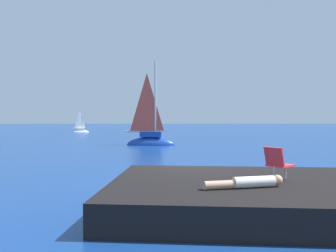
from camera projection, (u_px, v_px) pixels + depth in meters
ground_plane at (191, 180)px, 11.41m from camera, size 160.00×160.00×0.00m
shore_ledge at (258, 195)px, 7.91m from camera, size 7.19×5.23×0.64m
boulder_seaward at (152, 190)px, 9.90m from camera, size 1.52×1.48×0.82m
boulder_inland at (195, 186)px, 10.42m from camera, size 1.07×0.93×0.73m
sailboat_near at (151, 140)px, 24.92m from camera, size 3.69×1.51×6.74m
sailboat_far at (81, 131)px, 43.49m from camera, size 2.06×1.23×3.71m
person_sunbather at (248, 182)px, 7.17m from camera, size 1.74×0.53×0.25m
beach_chair at (278, 162)px, 7.95m from camera, size 0.76×0.74×0.80m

